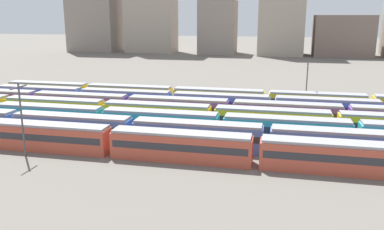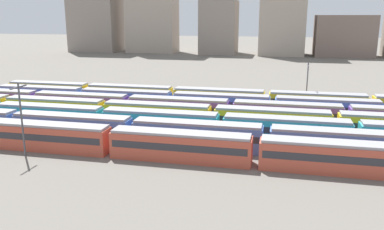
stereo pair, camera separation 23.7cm
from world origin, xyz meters
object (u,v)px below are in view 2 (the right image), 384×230
Objects in this scene: train_track_4 at (178,108)px; catenary_pole_2 at (21,116)px; train_track_1 at (266,139)px; train_track_3 at (157,114)px; catenary_pole_1 at (307,83)px; train_track_6 at (267,100)px; train_track_5 at (272,106)px; train_track_0 at (256,151)px; train_track_2 at (160,122)px.

catenary_pole_2 reaches higher than train_track_4.
train_track_1 and train_track_3 have the same top height.
train_track_1 is 12.43× the size of catenary_pole_1.
train_track_3 and train_track_6 have the same top height.
train_track_3 is 9.60× the size of catenary_pole_2.
train_track_3 is 21.38m from train_track_5.
train_track_4 is (2.33, 5.20, 0.00)m from train_track_3.
catenary_pole_2 is (-12.24, -18.56, 3.52)m from train_track_3.
train_track_2 is at bearing 145.79° from train_track_0.
catenary_pole_1 is at bearing 23.18° from train_track_6.
catenary_pole_2 is (-14.57, -23.76, 3.52)m from train_track_4.
train_track_5 is 1.00× the size of train_track_6.
train_track_5 is at bearing 29.10° from train_track_3.
train_track_1 is 1.20× the size of train_track_2.
train_track_1 is at bearing -29.35° from train_track_3.
train_track_1 is 20.80m from train_track_5.
catenary_pole_2 reaches higher than train_track_6.
train_track_0 is at bearing -41.78° from train_track_3.
train_track_0 is 25.72m from train_track_4.
catenary_pole_1 is at bearing 46.46° from train_track_2.
train_track_5 is 12.43× the size of catenary_pole_1.
train_track_4 is at bearing -162.36° from train_track_5.
train_track_2 is at bearing -133.54° from catenary_pole_1.
catenary_pole_1 is at bearing 77.44° from train_track_1.
train_track_3 is at bearing -150.90° from train_track_5.
train_track_0 is 11.54× the size of catenary_pole_2.
catenary_pole_2 is (-30.73, -8.16, 3.52)m from train_track_1.
train_track_4 is at bearing 136.02° from train_track_1.
catenary_pole_2 is at bearing -134.88° from catenary_pole_1.
train_track_3 is at bearing -138.18° from train_track_6.
catenary_pole_1 is (25.00, 18.84, 3.15)m from train_track_3.
train_track_3 is at bearing 56.59° from catenary_pole_2.
train_track_1 and train_track_4 have the same top height.
train_track_0 is 23.42m from train_track_3.
train_track_5 is at bearing -76.51° from train_track_6.
train_track_4 and train_track_6 have the same top height.
train_track_2 is 19.96m from catenary_pole_2.
train_track_6 is (-1.06, 26.00, 0.00)m from train_track_1.
train_track_0 is at bearing -89.95° from train_track_6.
train_track_0 and train_track_3 have the same top height.
train_track_3 and train_track_4 have the same top height.
train_track_0 is 1.20× the size of train_track_4.
train_track_0 is 18.50m from train_track_2.
train_track_5 and train_track_6 have the same top height.
train_track_1 is at bearing -90.53° from train_track_5.
train_track_2 is 22.72m from train_track_5.
train_track_1 is 1.00× the size of train_track_5.
catenary_pole_2 is at bearing -123.41° from train_track_3.
catenary_pole_2 reaches higher than train_track_3.
catenary_pole_2 reaches higher than train_track_5.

